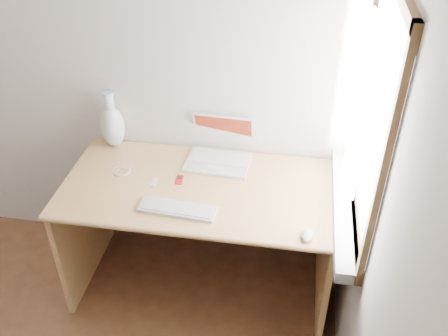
% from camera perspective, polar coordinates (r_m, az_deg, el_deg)
% --- Properties ---
extents(back_wall, '(3.50, 0.04, 2.60)m').
position_cam_1_polar(back_wall, '(2.96, -20.54, 12.75)').
color(back_wall, beige).
rests_on(back_wall, floor).
extents(window, '(0.11, 0.99, 1.10)m').
position_cam_1_polar(window, '(2.23, 15.89, 5.50)').
color(window, silver).
rests_on(window, right_wall).
extents(desk, '(1.43, 0.71, 0.75)m').
position_cam_1_polar(desk, '(2.81, -2.43, -4.52)').
color(desk, tan).
rests_on(desk, floor).
extents(laptop, '(0.36, 0.30, 0.24)m').
position_cam_1_polar(laptop, '(2.77, -0.56, 1.94)').
color(laptop, silver).
rests_on(laptop, desk).
extents(external_keyboard, '(0.39, 0.14, 0.02)m').
position_cam_1_polar(external_keyboard, '(2.46, -5.34, -4.67)').
color(external_keyboard, white).
rests_on(external_keyboard, desk).
extents(mouse, '(0.07, 0.10, 0.03)m').
position_cam_1_polar(mouse, '(2.33, 9.56, -7.55)').
color(mouse, silver).
rests_on(mouse, desk).
extents(ipod, '(0.04, 0.08, 0.01)m').
position_cam_1_polar(ipod, '(2.65, -5.11, -1.33)').
color(ipod, red).
rests_on(ipod, desk).
extents(cable_coil, '(0.12, 0.12, 0.01)m').
position_cam_1_polar(cable_coil, '(2.76, -11.61, -0.33)').
color(cable_coil, white).
rests_on(cable_coil, desk).
extents(remote, '(0.03, 0.07, 0.01)m').
position_cam_1_polar(remote, '(2.65, -8.03, -1.62)').
color(remote, white).
rests_on(remote, desk).
extents(vase, '(0.13, 0.13, 0.34)m').
position_cam_1_polar(vase, '(2.91, -12.63, 4.84)').
color(vase, silver).
rests_on(vase, desk).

